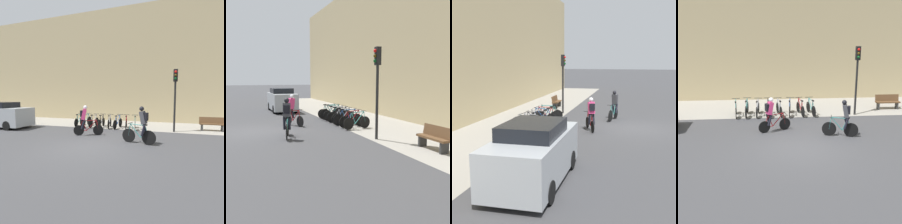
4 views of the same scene
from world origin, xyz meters
TOP-DOWN VIEW (x-y plane):
  - ground at (0.00, 0.00)m, footprint 200.00×200.00m
  - kerb_strip at (0.00, 6.75)m, footprint 44.00×4.50m
  - building_facade at (0.00, 9.30)m, footprint 44.00×0.60m
  - cyclist_pink at (-1.20, 2.15)m, footprint 1.59×0.74m
  - cyclist_grey at (2.18, 1.23)m, footprint 1.66×0.59m
  - parked_bike_0 at (-3.16, 5.06)m, footprint 0.46×1.63m
  - parked_bike_1 at (-2.54, 5.06)m, footprint 0.46×1.70m
  - parked_bike_2 at (-1.92, 5.06)m, footprint 0.46×1.64m
  - parked_bike_3 at (-1.30, 5.06)m, footprint 0.46×1.69m
  - parked_bike_4 at (-0.67, 5.06)m, footprint 0.46×1.60m
  - parked_bike_5 at (-0.05, 5.06)m, footprint 0.46×1.69m
  - parked_bike_6 at (0.57, 5.06)m, footprint 0.46×1.63m
  - parked_bike_7 at (1.19, 5.06)m, footprint 0.47×1.65m
  - traffic_light_pole at (3.75, 4.80)m, footprint 0.26×0.30m
  - bench at (6.12, 5.90)m, footprint 1.49×0.44m

SIDE VIEW (x-z plane):
  - ground at x=0.00m, z-range 0.00..0.00m
  - kerb_strip at x=0.00m, z-range 0.00..0.01m
  - parked_bike_0 at x=-3.16m, z-range -0.09..0.86m
  - parked_bike_4 at x=-0.67m, z-range -0.09..0.86m
  - parked_bike_6 at x=0.57m, z-range -0.09..0.86m
  - parked_bike_7 at x=1.19m, z-range -0.09..0.86m
  - parked_bike_2 at x=-1.92m, z-range -0.09..0.86m
  - parked_bike_3 at x=-1.30m, z-range -0.09..0.87m
  - parked_bike_5 at x=-0.05m, z-range -0.09..0.87m
  - parked_bike_1 at x=-2.54m, z-range -0.08..0.90m
  - bench at x=6.12m, z-range 0.02..0.91m
  - cyclist_grey at x=2.18m, z-range 0.05..1.84m
  - cyclist_pink at x=-1.20m, z-range 0.07..1.82m
  - traffic_light_pole at x=3.75m, z-range 0.74..4.68m
  - building_facade at x=0.00m, z-range 0.00..10.36m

